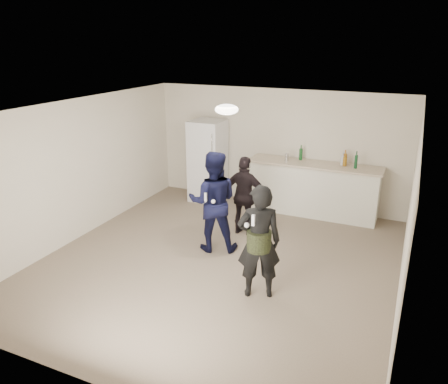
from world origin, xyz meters
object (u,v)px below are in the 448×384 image
at_px(fridge, 208,161).
at_px(spectator, 245,196).
at_px(shaker, 287,157).
at_px(woman, 259,242).
at_px(man, 213,202).
at_px(counter, 312,190).

relative_size(fridge, spectator, 1.21).
height_order(shaker, woman, woman).
bearing_deg(spectator, fridge, -44.40).
relative_size(shaker, man, 0.10).
height_order(man, spectator, man).
bearing_deg(counter, man, -117.51).
height_order(counter, woman, woman).
bearing_deg(counter, woman, -89.75).
bearing_deg(fridge, woman, -53.95).
bearing_deg(shaker, woman, -79.96).
bearing_deg(man, fridge, -83.10).
bearing_deg(spectator, woman, 116.56).
bearing_deg(counter, fridge, -178.30).
relative_size(shaker, spectator, 0.11).
relative_size(counter, man, 1.49).
distance_m(shaker, woman, 3.34).
bearing_deg(shaker, fridge, -179.63).
relative_size(counter, spectator, 1.75).
distance_m(fridge, man, 2.49).
xyz_separation_m(fridge, woman, (2.37, -3.26, -0.07)).
bearing_deg(shaker, man, -105.60).
xyz_separation_m(fridge, shaker, (1.79, 0.01, 0.28)).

